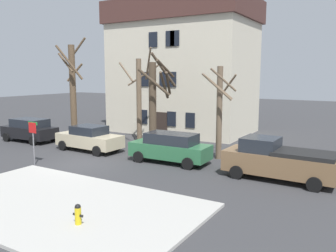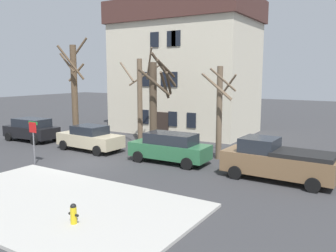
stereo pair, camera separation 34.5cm
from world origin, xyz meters
TOP-DOWN VIEW (x-y plane):
  - ground_plane at (0.00, 0.00)m, footprint 120.00×120.00m
  - sidewalk_slab at (3.83, -5.40)m, footprint 11.54×6.64m
  - building_main at (-0.74, 13.50)m, footprint 12.51×7.88m
  - tree_bare_near at (-6.04, 5.16)m, footprint 2.40×2.42m
  - tree_bare_mid at (-0.60, 6.46)m, footprint 2.71×3.06m
  - tree_bare_far at (1.23, 5.77)m, footprint 1.83×3.11m
  - tree_bare_end at (6.34, 5.13)m, footprint 1.89×2.08m
  - car_black_wagon at (-8.58, 2.92)m, footprint 4.52×2.20m
  - car_beige_sedan at (-2.21, 2.81)m, footprint 4.85×2.25m
  - car_green_wagon at (4.21, 2.83)m, footprint 4.84×2.12m
  - pickup_truck_brown at (10.53, 2.66)m, footprint 5.44×2.34m
  - fire_hydrant at (6.02, -6.47)m, footprint 0.42×0.22m
  - street_sign_pole at (-2.30, -1.66)m, footprint 0.76×0.07m

SIDE VIEW (x-z plane):
  - ground_plane at x=0.00m, z-range 0.00..0.00m
  - sidewalk_slab at x=3.83m, z-range 0.00..0.12m
  - fire_hydrant at x=6.02m, z-range 0.13..0.85m
  - car_beige_sedan at x=-2.21m, z-range 0.00..1.73m
  - car_green_wagon at x=4.21m, z-range 0.04..1.81m
  - car_black_wagon at x=-8.58m, z-range 0.04..1.82m
  - pickup_truck_brown at x=10.53m, z-range -0.03..2.01m
  - street_sign_pole at x=-2.30m, z-range 0.52..3.03m
  - tree_bare_end at x=6.34m, z-range 0.27..5.96m
  - tree_bare_far at x=1.23m, z-range 0.12..6.74m
  - tree_bare_mid at x=-0.60m, z-range -0.09..7.04m
  - tree_bare_near at x=-6.04m, z-range 0.01..8.09m
  - building_main at x=-0.74m, z-range 0.09..11.60m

